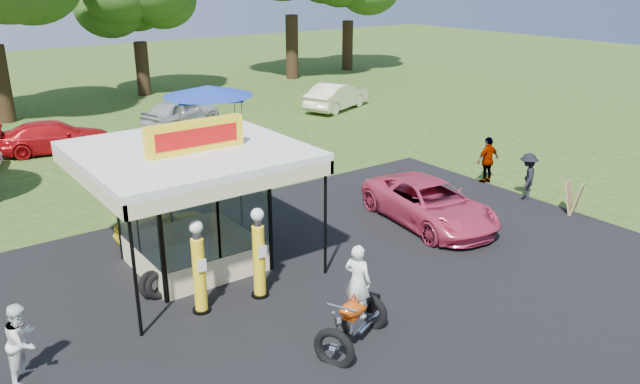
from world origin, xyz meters
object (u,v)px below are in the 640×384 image
Objects in this scene: gas_station_kiosk at (192,205)px; gas_pump_right at (259,255)px; gas_pump_left at (199,269)px; spectator_east_b at (488,160)px; spectator_west at (22,342)px; pink_sedan at (430,203)px; bg_car_e at (337,96)px; tent_east at (208,91)px; kiosk_car at (163,224)px; bg_car_b at (55,137)px; a_frame_sign at (573,198)px; motorcycle at (355,304)px; bg_car_c at (181,112)px; spectator_east_a at (527,177)px.

gas_station_kiosk reaches higher than gas_pump_right.
gas_station_kiosk is 2.28× the size of gas_pump_left.
gas_pump_right is at bearing 15.23° from spectator_east_b.
gas_station_kiosk is at bearing -24.99° from spectator_west.
pink_sedan is 1.06× the size of bg_car_e.
tent_east reaches higher than bg_car_e.
gas_pump_left is 1.52m from gas_pump_right.
gas_pump_right is 0.50× the size of bg_car_e.
bg_car_b is at bearing 0.08° from kiosk_car.
a_frame_sign is 0.39× the size of kiosk_car.
gas_pump_right is 11.83m from spectator_east_b.
bg_car_e is at bearing -78.74° from bg_car_b.
motorcycle reaches higher than bg_car_b.
a_frame_sign is 19.91m from bg_car_c.
gas_pump_right is 6.91m from pink_sedan.
motorcycle is at bearing 168.35° from a_frame_sign.
bg_car_b is 1.00× the size of bg_car_e.
pink_sedan is 17.50m from bg_car_e.
pink_sedan is at bearing 133.18° from a_frame_sign.
spectator_east_b is at bearing 26.45° from pink_sedan.
bg_car_c is 0.92× the size of bg_car_e.
bg_car_e is at bearing -118.76° from bg_car_c.
spectator_west is (-4.92, -4.80, 0.34)m from kiosk_car.
bg_car_b is 7.10m from tent_east.
gas_pump_left reaches higher than pink_sedan.
spectator_west is 21.24m from bg_car_c.
gas_pump_right is 1.31× the size of spectator_east_b.
gas_pump_right is at bearing -173.83° from kiosk_car.
pink_sedan is (8.35, 0.72, -0.44)m from gas_pump_left.
gas_pump_left is 15.06m from tent_east.
gas_pump_left is 3.79m from motorcycle.
gas_station_kiosk is 2.69m from gas_pump_right.
bg_car_b is (-12.09, 14.23, -0.21)m from spectator_east_b.
kiosk_car is 1.65× the size of spectator_east_a.
motorcycle is at bearing -78.10° from gas_station_kiosk.
gas_pump_left reaches higher than spectator_east_b.
gas_station_kiosk reaches higher than bg_car_b.
spectator_east_b is at bearing -44.40° from spectator_west.
kiosk_car is 12.30m from spectator_east_b.
a_frame_sign is 0.27× the size of tent_east.
motorcycle is at bearing -140.32° from pink_sedan.
a_frame_sign is 21.58m from bg_car_b.
gas_station_kiosk is at bearing 175.23° from pink_sedan.
kiosk_car is 1.71× the size of spectator_west.
gas_station_kiosk is 3.29× the size of spectator_west.
spectator_east_a is (12.71, 0.24, -0.28)m from gas_pump_left.
gas_pump_right is at bearing -32.71° from spectator_east_a.
bg_car_e is at bearing 41.49° from gas_station_kiosk.
bg_car_e is 1.18× the size of tent_east.
bg_car_c reaches higher than kiosk_car.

